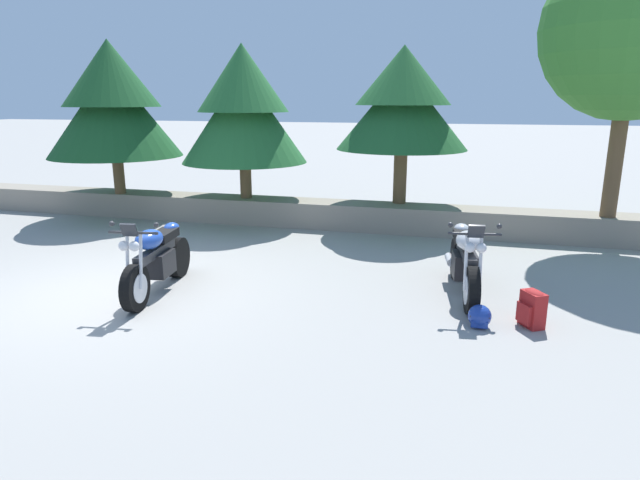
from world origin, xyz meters
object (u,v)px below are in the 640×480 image
pine_tree_mid_left (243,106)px  motorcycle_silver_centre (465,261)px  motorcycle_blue_near_left (156,260)px  pine_tree_mid_right (403,100)px  pine_tree_far_left (112,101)px  rider_helmet (480,317)px  rider_backpack (532,308)px

pine_tree_mid_left → motorcycle_silver_centre: bearing=-37.1°
motorcycle_blue_near_left → pine_tree_mid_right: 6.09m
motorcycle_blue_near_left → pine_tree_mid_left: bearing=97.1°
motorcycle_silver_centre → pine_tree_mid_right: 4.67m
pine_tree_far_left → pine_tree_mid_right: bearing=4.5°
motorcycle_silver_centre → rider_helmet: (0.20, -1.14, -0.35)m
rider_backpack → rider_helmet: 0.64m
pine_tree_mid_left → motorcycle_blue_near_left: bearing=-82.9°
motorcycle_blue_near_left → pine_tree_far_left: pine_tree_far_left is taller
pine_tree_mid_right → motorcycle_silver_centre: bearing=-70.1°
motorcycle_silver_centre → pine_tree_mid_right: bearing=109.9°
pine_tree_far_left → pine_tree_mid_right: size_ratio=1.07×
pine_tree_mid_left → pine_tree_far_left: bearing=-175.5°
motorcycle_silver_centre → pine_tree_mid_left: pine_tree_mid_left is taller
motorcycle_blue_near_left → motorcycle_silver_centre: (4.21, 1.06, 0.00)m
rider_helmet → pine_tree_far_left: size_ratio=0.08×
pine_tree_mid_left → pine_tree_mid_right: bearing=4.4°
motorcycle_blue_near_left → pine_tree_mid_right: (2.80, 4.94, 2.18)m
rider_helmet → pine_tree_mid_right: (-1.61, 5.02, 2.53)m
motorcycle_silver_centre → pine_tree_mid_right: pine_tree_mid_right is taller
rider_backpack → motorcycle_silver_centre: bearing=130.5°
pine_tree_mid_right → pine_tree_far_left: bearing=-175.5°
pine_tree_mid_right → motorcycle_blue_near_left: bearing=-119.6°
rider_backpack → pine_tree_mid_right: (-2.21, 4.83, 2.42)m
rider_backpack → pine_tree_mid_right: size_ratio=0.15×
pine_tree_mid_left → pine_tree_mid_right: pine_tree_mid_left is taller
motorcycle_blue_near_left → pine_tree_far_left: bearing=129.4°
rider_helmet → motorcycle_silver_centre: bearing=100.1°
rider_helmet → pine_tree_far_left: 9.57m
pine_tree_mid_left → pine_tree_mid_right: size_ratio=1.03×
rider_backpack → pine_tree_far_left: 9.98m
rider_helmet → pine_tree_mid_right: bearing=107.8°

